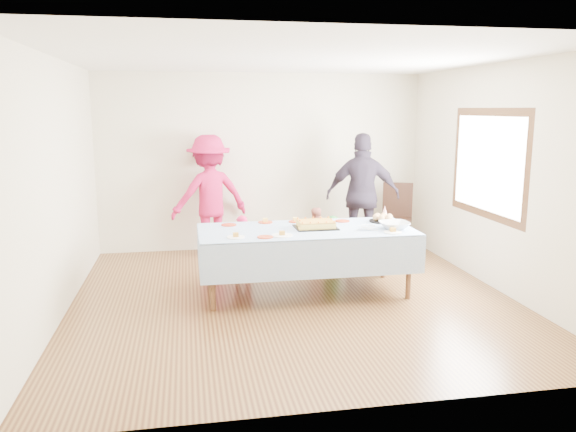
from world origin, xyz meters
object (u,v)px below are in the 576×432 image
Objects in this scene: party_table at (306,233)px; dining_chair at (397,214)px; adult_left at (210,195)px; birthday_cake at (316,225)px.

dining_chair is (1.79, 1.73, -0.14)m from party_table.
dining_chair is at bearing 158.00° from adult_left.
adult_left reaches higher than birthday_cake.
party_table is 2.30m from adult_left.
birthday_cake is 0.47× the size of dining_chair.
dining_chair is at bearing 45.57° from birthday_cake.
adult_left reaches higher than dining_chair.
adult_left reaches higher than party_table.
dining_chair is (1.67, 1.71, -0.24)m from birthday_cake.
adult_left is at bearing -162.33° from dining_chair.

